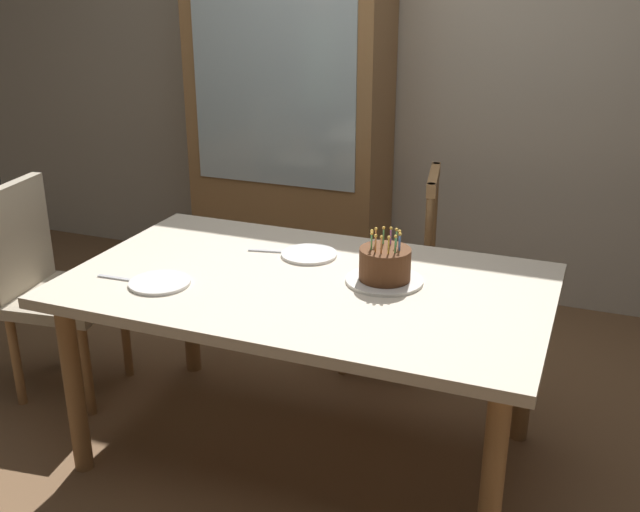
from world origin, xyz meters
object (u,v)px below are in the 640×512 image
at_px(dining_table, 307,300).
at_px(plate_near_celebrant, 160,283).
at_px(plate_far_side, 309,254).
at_px(chair_spindle_back, 392,273).
at_px(birthday_cake, 385,267).
at_px(chair_upholstered, 46,279).
at_px(china_cabinet, 290,127).

distance_m(dining_table, plate_near_celebrant, 0.53).
height_order(plate_far_side, chair_spindle_back, chair_spindle_back).
bearing_deg(birthday_cake, plate_far_side, 157.89).
distance_m(birthday_cake, plate_far_side, 0.38).
height_order(dining_table, plate_far_side, plate_far_side).
bearing_deg(chair_spindle_back, plate_far_side, -105.57).
bearing_deg(birthday_cake, chair_upholstered, -178.42).
bearing_deg(plate_far_side, dining_table, -69.38).
xyz_separation_m(dining_table, plate_far_side, (-0.09, 0.23, 0.09)).
bearing_deg(chair_spindle_back, birthday_cake, -76.32).
height_order(birthday_cake, chair_upholstered, chair_upholstered).
relative_size(birthday_cake, chair_spindle_back, 0.29).
distance_m(birthday_cake, china_cabinet, 1.79).
bearing_deg(chair_upholstered, plate_near_celebrant, -19.42).
bearing_deg(chair_spindle_back, chair_upholstered, -149.35).
bearing_deg(birthday_cake, chair_spindle_back, 103.68).
distance_m(chair_spindle_back, china_cabinet, 1.21).
xyz_separation_m(birthday_cake, chair_spindle_back, (-0.18, 0.75, -0.34)).
bearing_deg(chair_upholstered, birthday_cake, 1.58).
height_order(plate_near_celebrant, china_cabinet, china_cabinet).
distance_m(plate_near_celebrant, china_cabinet, 1.82).
relative_size(chair_spindle_back, china_cabinet, 0.50).
bearing_deg(china_cabinet, plate_far_side, -63.57).
bearing_deg(dining_table, plate_far_side, 110.62).
xyz_separation_m(chair_upholstered, china_cabinet, (0.50, 1.51, 0.42)).
xyz_separation_m(plate_near_celebrant, chair_spindle_back, (0.56, 1.06, -0.29)).
bearing_deg(plate_near_celebrant, chair_spindle_back, 62.38).
xyz_separation_m(dining_table, plate_near_celebrant, (-0.47, -0.23, 0.09)).
height_order(dining_table, plate_near_celebrant, plate_near_celebrant).
xyz_separation_m(plate_near_celebrant, plate_far_side, (0.39, 0.46, 0.00)).
bearing_deg(plate_near_celebrant, dining_table, 25.79).
distance_m(birthday_cake, chair_upholstered, 1.54).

